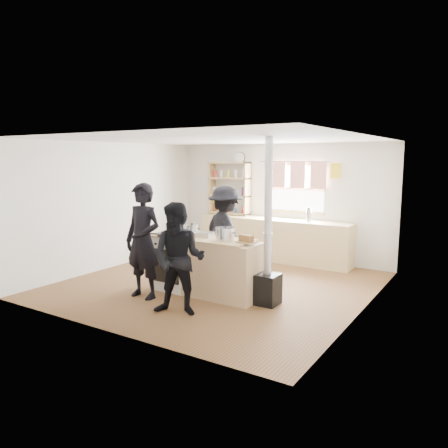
{
  "coord_description": "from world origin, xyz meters",
  "views": [
    {
      "loc": [
        4.04,
        -6.2,
        2.19
      ],
      "look_at": [
        0.2,
        -0.1,
        1.1
      ],
      "focal_mm": 35.0,
      "sensor_mm": 36.0,
      "label": 1
    }
  ],
  "objects_px": {
    "cooking_island": "(206,266)",
    "stockpot_stove": "(192,230)",
    "person_near_left": "(143,241)",
    "roast_tray": "(202,234)",
    "skillet_greens": "(166,234)",
    "person_far": "(225,233)",
    "stockpot_counter": "(225,234)",
    "flue_heater": "(267,262)",
    "bread_board": "(246,239)",
    "thermos": "(309,215)",
    "person_near_right": "(179,259)"
  },
  "relations": [
    {
      "from": "person_far",
      "to": "stockpot_counter",
      "type": "bearing_deg",
      "value": 146.9
    },
    {
      "from": "thermos",
      "to": "cooking_island",
      "type": "bearing_deg",
      "value": -103.03
    },
    {
      "from": "stockpot_counter",
      "to": "flue_heater",
      "type": "height_order",
      "value": "flue_heater"
    },
    {
      "from": "person_near_left",
      "to": "skillet_greens",
      "type": "bearing_deg",
      "value": 78.57
    },
    {
      "from": "flue_heater",
      "to": "roast_tray",
      "type": "bearing_deg",
      "value": -179.68
    },
    {
      "from": "cooking_island",
      "to": "stockpot_stove",
      "type": "xyz_separation_m",
      "value": [
        -0.35,
        0.09,
        0.55
      ]
    },
    {
      "from": "person_near_left",
      "to": "thermos",
      "type": "bearing_deg",
      "value": 69.01
    },
    {
      "from": "person_far",
      "to": "cooking_island",
      "type": "bearing_deg",
      "value": 129.17
    },
    {
      "from": "cooking_island",
      "to": "stockpot_counter",
      "type": "xyz_separation_m",
      "value": [
        0.37,
        -0.02,
        0.57
      ]
    },
    {
      "from": "roast_tray",
      "to": "stockpot_stove",
      "type": "bearing_deg",
      "value": 175.56
    },
    {
      "from": "roast_tray",
      "to": "person_far",
      "type": "height_order",
      "value": "person_far"
    },
    {
      "from": "cooking_island",
      "to": "flue_heater",
      "type": "bearing_deg",
      "value": 4.43
    },
    {
      "from": "roast_tray",
      "to": "skillet_greens",
      "type": "bearing_deg",
      "value": -150.77
    },
    {
      "from": "roast_tray",
      "to": "person_near_left",
      "type": "bearing_deg",
      "value": -130.67
    },
    {
      "from": "bread_board",
      "to": "thermos",
      "type": "bearing_deg",
      "value": 92.1
    },
    {
      "from": "roast_tray",
      "to": "stockpot_stove",
      "type": "height_order",
      "value": "stockpot_stove"
    },
    {
      "from": "bread_board",
      "to": "person_near_left",
      "type": "relative_size",
      "value": 0.17
    },
    {
      "from": "stockpot_stove",
      "to": "person_far",
      "type": "bearing_deg",
      "value": 83.43
    },
    {
      "from": "stockpot_stove",
      "to": "flue_heater",
      "type": "distance_m",
      "value": 1.45
    },
    {
      "from": "cooking_island",
      "to": "bread_board",
      "type": "distance_m",
      "value": 0.9
    },
    {
      "from": "person_near_left",
      "to": "stockpot_counter",
      "type": "bearing_deg",
      "value": 30.47
    },
    {
      "from": "roast_tray",
      "to": "stockpot_counter",
      "type": "bearing_deg",
      "value": -10.69
    },
    {
      "from": "stockpot_stove",
      "to": "stockpot_counter",
      "type": "xyz_separation_m",
      "value": [
        0.72,
        -0.11,
        0.01
      ]
    },
    {
      "from": "bread_board",
      "to": "person_far",
      "type": "xyz_separation_m",
      "value": [
        -0.99,
        0.99,
        -0.13
      ]
    },
    {
      "from": "flue_heater",
      "to": "person_near_right",
      "type": "distance_m",
      "value": 1.36
    },
    {
      "from": "thermos",
      "to": "person_far",
      "type": "height_order",
      "value": "person_far"
    },
    {
      "from": "flue_heater",
      "to": "bread_board",
      "type": "bearing_deg",
      "value": -161.4
    },
    {
      "from": "skillet_greens",
      "to": "stockpot_stove",
      "type": "relative_size",
      "value": 1.31
    },
    {
      "from": "roast_tray",
      "to": "person_near_left",
      "type": "xyz_separation_m",
      "value": [
        -0.62,
        -0.73,
        -0.06
      ]
    },
    {
      "from": "roast_tray",
      "to": "cooking_island",
      "type": "bearing_deg",
      "value": -30.01
    },
    {
      "from": "skillet_greens",
      "to": "thermos",
      "type": "bearing_deg",
      "value": 66.53
    },
    {
      "from": "thermos",
      "to": "skillet_greens",
      "type": "xyz_separation_m",
      "value": [
        -1.3,
        -2.99,
        -0.08
      ]
    },
    {
      "from": "person_far",
      "to": "roast_tray",
      "type": "bearing_deg",
      "value": 122.35
    },
    {
      "from": "bread_board",
      "to": "person_near_right",
      "type": "height_order",
      "value": "person_near_right"
    },
    {
      "from": "roast_tray",
      "to": "flue_heater",
      "type": "height_order",
      "value": "flue_heater"
    },
    {
      "from": "person_far",
      "to": "skillet_greens",
      "type": "bearing_deg",
      "value": 95.86
    },
    {
      "from": "person_far",
      "to": "person_near_right",
      "type": "bearing_deg",
      "value": 127.74
    },
    {
      "from": "stockpot_stove",
      "to": "person_near_right",
      "type": "relative_size",
      "value": 0.16
    },
    {
      "from": "cooking_island",
      "to": "skillet_greens",
      "type": "xyz_separation_m",
      "value": [
        -0.66,
        -0.22,
        0.49
      ]
    },
    {
      "from": "skillet_greens",
      "to": "cooking_island",
      "type": "bearing_deg",
      "value": 18.51
    },
    {
      "from": "thermos",
      "to": "cooking_island",
      "type": "distance_m",
      "value": 2.9
    },
    {
      "from": "thermos",
      "to": "stockpot_counter",
      "type": "bearing_deg",
      "value": -95.5
    },
    {
      "from": "person_near_left",
      "to": "person_near_right",
      "type": "xyz_separation_m",
      "value": [
        0.95,
        -0.31,
        -0.11
      ]
    },
    {
      "from": "thermos",
      "to": "stockpot_counter",
      "type": "xyz_separation_m",
      "value": [
        -0.27,
        -2.79,
        -0.0
      ]
    },
    {
      "from": "cooking_island",
      "to": "person_near_left",
      "type": "relative_size",
      "value": 1.09
    },
    {
      "from": "stockpot_stove",
      "to": "skillet_greens",
      "type": "bearing_deg",
      "value": -134.6
    },
    {
      "from": "bread_board",
      "to": "person_near_right",
      "type": "relative_size",
      "value": 0.2
    },
    {
      "from": "skillet_greens",
      "to": "bread_board",
      "type": "height_order",
      "value": "bread_board"
    },
    {
      "from": "person_near_right",
      "to": "person_near_left",
      "type": "bearing_deg",
      "value": 142.9
    },
    {
      "from": "skillet_greens",
      "to": "person_near_right",
      "type": "xyz_separation_m",
      "value": [
        0.85,
        -0.74,
        -0.16
      ]
    }
  ]
}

